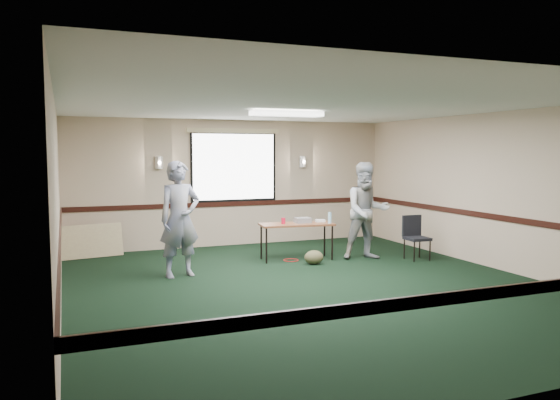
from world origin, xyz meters
name	(u,v)px	position (x,y,z in m)	size (l,w,h in m)	color
ground	(312,287)	(0.00, 0.00, 0.00)	(8.00, 8.00, 0.00)	black
room_shell	(263,176)	(0.00, 2.12, 1.58)	(8.00, 8.02, 8.00)	#C4AA8D
folding_table	(297,226)	(0.61, 1.99, 0.63)	(1.43, 0.72, 0.68)	brown
projector	(303,220)	(0.75, 2.03, 0.73)	(0.29, 0.24, 0.10)	gray
game_console	(320,221)	(1.12, 2.03, 0.71)	(0.18, 0.14, 0.04)	silver
red_cup	(283,221)	(0.35, 2.02, 0.74)	(0.08, 0.08, 0.11)	red
water_bottle	(330,218)	(1.19, 1.77, 0.79)	(0.06, 0.06, 0.21)	#90CAEB
duffel_bag	(314,257)	(0.73, 1.48, 0.13)	(0.35, 0.27, 0.25)	#49422A
cable_coil	(291,260)	(0.47, 1.94, 0.01)	(0.28, 0.28, 0.01)	red
folded_table	(89,241)	(-3.00, 3.60, 0.32)	(1.24, 0.05, 0.64)	tan
conference_chair	(415,234)	(2.70, 1.22, 0.48)	(0.42, 0.44, 0.82)	black
person_left	(180,219)	(-1.70, 1.41, 0.94)	(0.68, 0.45, 1.87)	#404D8E
person_right	(367,211)	(1.85, 1.55, 0.91)	(0.89, 0.69, 1.82)	#7A92BF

